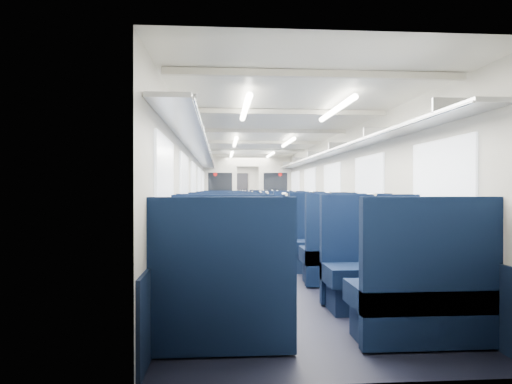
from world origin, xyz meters
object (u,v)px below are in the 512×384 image
Objects in this scene: seat_26 at (222,210)px; seat_8 at (222,238)px; seat_4 at (222,259)px; seat_17 at (280,220)px; seat_12 at (222,228)px; seat_23 at (266,213)px; seat_5 at (345,256)px; seat_1 at (422,298)px; seat_24 at (222,211)px; seat_9 at (313,239)px; seat_20 at (222,215)px; seat_18 at (222,218)px; seat_19 at (276,218)px; seat_11 at (301,232)px; seat_13 at (292,227)px; seat_25 at (263,211)px; seat_7 at (326,246)px; seat_15 at (286,224)px; seat_0 at (223,301)px; seat_27 at (260,210)px; seat_16 at (222,221)px; bulkhead at (248,191)px; seat_10 at (222,233)px; seat_6 at (222,246)px; seat_2 at (222,276)px; seat_14 at (222,224)px; end_door at (240,195)px; seat_3 at (376,273)px; seat_22 at (222,213)px.

seat_8 is at bearing -90.00° from seat_26.
seat_17 is (1.66, 7.05, 0.00)m from seat_4.
seat_12 is 6.69m from seat_23.
seat_17 is (0.00, 6.91, 0.00)m from seat_5.
seat_24 is (-1.66, 14.73, 0.00)m from seat_1.
seat_20 is at bearing 101.99° from seat_9.
seat_18 is 1.00× the size of seat_19.
seat_11 is 1.00× the size of seat_13.
seat_25 is at bearing 1.12° from seat_24.
seat_15 is at bearing 90.00° from seat_7.
seat_5 is 1.00× the size of seat_8.
seat_7 is at bearing 64.71° from seat_0.
seat_27 is (1.66, 11.20, 0.00)m from seat_8.
seat_15 is at bearing 90.00° from seat_9.
seat_1 and seat_20 have the same top height.
seat_1 and seat_4 have the same top height.
seat_9 is 2.49m from seat_13.
seat_16 is at bearing 115.91° from seat_11.
seat_27 is (0.00, 2.45, 0.00)m from seat_23.
bulkhead is at bearing 99.36° from seat_11.
seat_11 is (0.00, 5.79, 0.00)m from seat_1.
seat_27 is at bearing 81.57° from seat_8.
seat_23 is (0.00, 4.19, 0.00)m from seat_17.
seat_8 and seat_9 have the same top height.
seat_19 is at bearing -90.00° from seat_27.
seat_6 is at bearing -90.00° from seat_10.
seat_2 and seat_10 have the same top height.
seat_5 is 1.00× the size of seat_24.
seat_2 is 1.00× the size of seat_14.
seat_24 is (0.00, 5.52, 0.00)m from seat_16.
seat_15 and seat_18 have the same top height.
seat_12 and seat_13 have the same top height.
seat_23 is (0.83, -3.75, -0.61)m from end_door.
seat_23 is at bearing 90.00° from seat_19.
seat_5 is 1.00× the size of seat_26.
seat_24 is at bearing 90.00° from seat_10.
seat_26 is (-1.66, 13.46, 0.00)m from seat_5.
seat_5 is 1.00× the size of seat_9.
seat_17 is (0.83, -7.94, -0.61)m from end_door.
seat_23 is (0.00, 7.69, 0.00)m from seat_11.
seat_11 and seat_20 have the same top height.
seat_3 is at bearing -90.00° from seat_19.
seat_17 is at bearing 3.01° from seat_16.
seat_26 is (-1.66, 5.48, 0.00)m from seat_19.
seat_7 is at bearing -82.33° from seat_26.
seat_22 is 1.00× the size of seat_26.
seat_8 and seat_24 have the same top height.
seat_27 is at bearing 35.85° from seat_24.
seat_0 is 5.72m from seat_10.
seat_15 is (1.66, 1.14, 0.00)m from seat_12.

